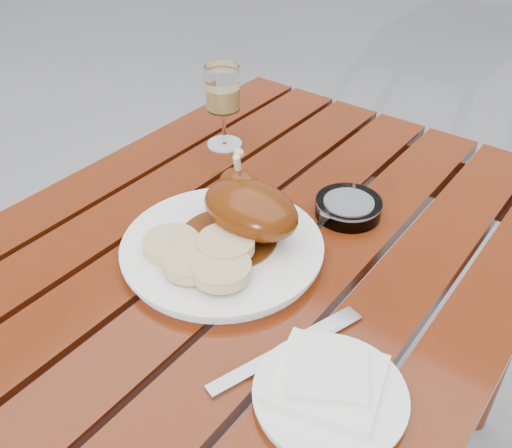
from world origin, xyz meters
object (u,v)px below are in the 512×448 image
Objects in this scene: wine_glass at (223,107)px; ashtray at (348,207)px; table at (237,409)px; side_plate at (330,396)px; dinner_plate at (222,248)px.

wine_glass is 1.48× the size of ashtray.
wine_glass is (-0.24, 0.28, 0.46)m from table.
wine_glass reaches higher than ashtray.
ashtray reaches higher than side_plate.
wine_glass is (-0.22, 0.27, 0.07)m from dinner_plate.
dinner_plate is at bearing 163.49° from table.
side_plate is 1.63× the size of ashtray.
dinner_plate reaches higher than side_plate.
ashtray is (0.10, 0.21, 0.00)m from dinner_plate.
ashtray reaches higher than table.
table is 0.39m from dinner_plate.
table is at bearing -16.51° from dinner_plate.
table is 0.47m from side_plate.
ashtray reaches higher than dinner_plate.
wine_glass reaches higher than table.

